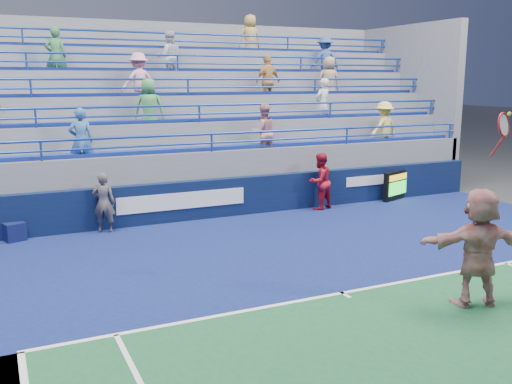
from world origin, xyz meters
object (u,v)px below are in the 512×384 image
judge_chair (14,230)px  line_judge (104,203)px  ball_girl (320,182)px  tennis_player (479,247)px  serve_speed_board (397,185)px

judge_chair → line_judge: size_ratio=0.53×
judge_chair → ball_girl: size_ratio=0.48×
judge_chair → tennis_player: (7.08, -7.70, 0.78)m
serve_speed_board → tennis_player: 8.86m
tennis_player → line_judge: 9.02m
tennis_player → ball_girl: 7.64m
judge_chair → serve_speed_board: bearing=-0.2°
judge_chair → line_judge: line_judge is taller
tennis_player → line_judge: (-4.94, 7.55, -0.27)m
serve_speed_board → line_judge: line_judge is taller
judge_chair → line_judge: (2.15, -0.15, 0.51)m
serve_speed_board → ball_girl: 3.04m
serve_speed_board → line_judge: (-9.35, -0.12, 0.30)m
ball_girl → line_judge: bearing=-16.8°
tennis_player → line_judge: bearing=123.2°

